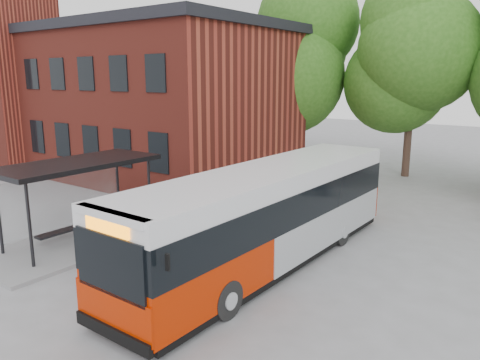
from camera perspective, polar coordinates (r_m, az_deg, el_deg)
The scene contains 7 objects.
ground at distance 14.79m, azimuth -5.01°, elevation -10.03°, with size 100.00×100.00×0.00m, color gray.
station_building at distance 29.31m, azimuth -12.75°, elevation 9.42°, with size 18.40×10.40×8.50m, color maroon, non-canonical shape.
clock_tower at distance 32.14m, azimuth -26.29°, elevation 17.39°, with size 5.20×5.20×18.20m, color maroon, non-canonical shape.
bus_shelter at distance 16.95m, azimuth -18.90°, elevation -2.56°, with size 3.60×7.00×2.90m, color #232326, non-canonical shape.
tree_0 at distance 30.24m, azimuth 6.62°, elevation 12.09°, with size 7.92×7.92×11.00m, color #2A5917, non-canonical shape.
tree_1 at distance 28.38m, azimuth 20.22°, elevation 10.80°, with size 7.92×7.92×10.40m, color #2A5917, non-canonical shape.
city_bus at distance 14.21m, azimuth 3.40°, elevation -4.52°, with size 2.51×11.80×3.00m, color #B21F00, non-canonical shape.
Camera 1 is at (9.11, -10.19, 5.64)m, focal length 35.00 mm.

